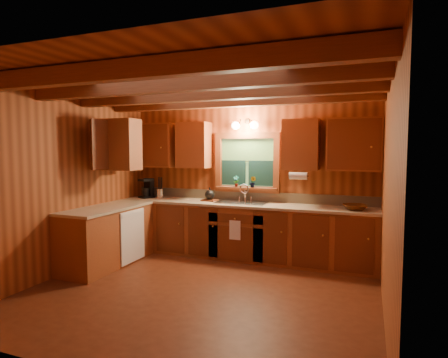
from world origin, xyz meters
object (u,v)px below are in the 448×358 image
sink (242,206)px  cutting_board (210,200)px  coffee_maker (148,188)px  wicker_basket (355,207)px

sink → cutting_board: size_ratio=3.21×
coffee_maker → wicker_basket: (3.54, -0.12, -0.13)m
sink → cutting_board: 0.59m
sink → cutting_board: (-0.59, 0.03, 0.06)m
coffee_maker → wicker_basket: bearing=18.8°
coffee_maker → cutting_board: 1.23m
sink → coffee_maker: coffee_maker is taller
sink → coffee_maker: (-1.80, 0.03, 0.22)m
cutting_board → sink: bearing=4.8°
coffee_maker → cutting_board: size_ratio=1.36×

